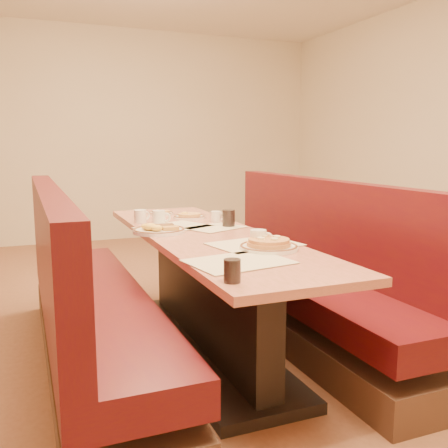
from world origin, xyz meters
name	(u,v)px	position (x,y,z in m)	size (l,w,h in m)	color
ground	(207,350)	(0.00, 0.00, 0.00)	(8.00, 8.00, 0.00)	#9E6647
room_envelope	(205,30)	(0.00, 0.00, 1.93)	(6.04, 8.04, 2.82)	beige
diner_table	(206,293)	(0.00, 0.00, 0.37)	(0.70, 2.50, 0.75)	black
booth_left	(85,309)	(-0.73, 0.00, 0.36)	(0.55, 2.50, 1.05)	#4C3326
booth_right	(308,283)	(0.73, 0.00, 0.36)	(0.55, 2.50, 1.05)	#4C3326
placemat_near_left	(239,261)	(-0.12, -0.77, 0.75)	(0.45, 0.34, 0.00)	beige
placemat_near_right	(255,244)	(0.12, -0.44, 0.75)	(0.45, 0.34, 0.00)	beige
placemat_far_left	(174,227)	(-0.12, 0.28, 0.75)	(0.44, 0.33, 0.00)	beige
placemat_far_right	(215,227)	(0.12, 0.15, 0.75)	(0.35, 0.26, 0.00)	beige
pancake_plate	(269,245)	(0.13, -0.57, 0.77)	(0.30, 0.30, 0.07)	white
eggs_plate	(158,230)	(-0.26, 0.13, 0.77)	(0.32, 0.32, 0.06)	white
extra_plate_mid	(189,216)	(0.10, 0.62, 0.77)	(0.24, 0.24, 0.05)	white
extra_plate_far	(161,213)	(-0.04, 0.91, 0.76)	(0.19, 0.19, 0.04)	white
coffee_mug_a	(259,238)	(0.12, -0.50, 0.80)	(0.12, 0.09, 0.09)	white
coffee_mug_b	(159,217)	(-0.17, 0.45, 0.80)	(0.12, 0.09, 0.09)	white
coffee_mug_c	(216,217)	(0.22, 0.38, 0.79)	(0.10, 0.07, 0.08)	white
coffee_mug_d	(141,216)	(-0.28, 0.55, 0.80)	(0.12, 0.08, 0.09)	white
soda_tumbler_near	(232,271)	(-0.28, -1.07, 0.80)	(0.07, 0.07, 0.09)	black
soda_tumbler_mid	(229,218)	(0.22, 0.17, 0.81)	(0.08, 0.08, 0.11)	black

